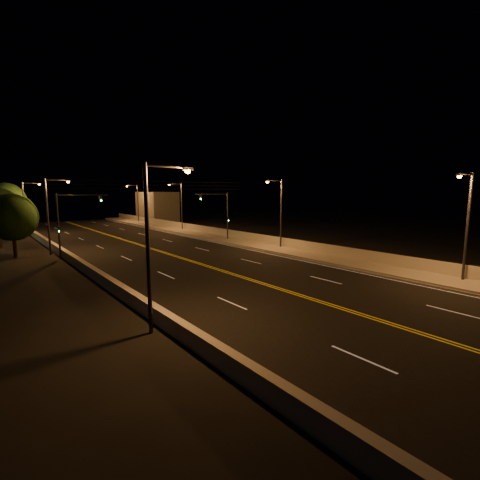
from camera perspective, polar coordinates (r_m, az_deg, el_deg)
ground at (r=18.94m, az=31.05°, el=-14.21°), size 160.00×160.00×0.00m
road at (r=31.58m, az=-5.11°, el=-4.39°), size 18.00×120.00×0.02m
sidewalk at (r=38.36m, az=8.58°, el=-2.01°), size 3.60×120.00×0.30m
curb at (r=37.05m, az=6.58°, el=-2.44°), size 0.14×120.00×0.15m
parapet_wall at (r=39.45m, az=10.26°, el=-0.81°), size 0.30×120.00×1.00m
jersey_barrier at (r=27.70m, az=-21.78°, el=-5.83°), size 0.45×120.00×0.86m
distant_building_right at (r=80.09m, az=-13.45°, el=5.34°), size 6.00×10.00×6.54m
parapet_rail at (r=39.37m, az=10.27°, el=-0.05°), size 0.06×120.00×0.06m
lane_markings at (r=31.52m, az=-5.04°, el=-4.39°), size 17.32×116.00×0.00m
streetlight_0 at (r=29.81m, az=33.15°, el=2.79°), size 2.55×0.28×8.10m
streetlight_1 at (r=40.32m, az=6.45°, el=5.09°), size 2.55×0.28×8.10m
streetlight_2 at (r=59.74m, az=-9.81°, el=5.99°), size 2.55×0.28×8.10m
streetlight_3 at (r=77.35m, az=-16.63°, el=6.22°), size 2.55×0.28×8.10m
streetlight_4 at (r=16.85m, az=-13.99°, el=0.78°), size 2.55×0.28×8.10m
streetlight_5 at (r=41.93m, az=-28.65°, el=4.27°), size 2.55×0.28×8.10m
streetlight_6 at (r=61.05m, az=-31.63°, el=4.95°), size 2.55×0.28×8.10m
traffic_signal_right at (r=46.76m, az=-3.02°, el=4.77°), size 5.11×0.31×6.58m
traffic_signal_left at (r=39.18m, az=-26.36°, el=3.30°), size 5.11×0.31×6.58m
overhead_wires at (r=39.18m, az=-12.89°, el=8.75°), size 22.00×0.03×0.83m
tree_0 at (r=42.49m, az=-33.31°, el=3.13°), size 4.83×4.83×6.55m
tree_2 at (r=58.62m, az=-34.39°, el=4.18°), size 4.99×4.99×6.76m
tree_3 at (r=64.91m, az=-34.03°, el=5.18°), size 5.94×5.94×8.05m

